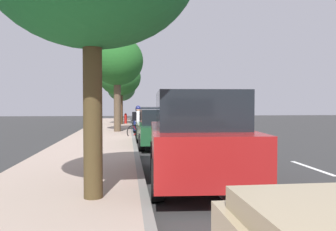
{
  "coord_description": "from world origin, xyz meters",
  "views": [
    {
      "loc": [
        2.38,
        17.48,
        1.72
      ],
      "look_at": [
        0.28,
        -0.4,
        1.14
      ],
      "focal_mm": 37.06,
      "sensor_mm": 36.0,
      "label": 1
    }
  ],
  "objects_px": {
    "parked_suv_red_far": "(195,136)",
    "bicycle_at_curb": "(142,131)",
    "street_tree_far_end": "(117,62)",
    "street_tree_mid_block": "(120,78)",
    "street_tree_near_cyclist": "(121,88)",
    "fire_hydrant": "(126,118)",
    "parked_sedan_black_nearest": "(145,117)",
    "parked_sedan_green_mid": "(160,128)",
    "parked_sedan_dark_blue_second": "(148,120)",
    "cyclist_with_backpack": "(138,118)"
  },
  "relations": [
    {
      "from": "cyclist_with_backpack",
      "to": "fire_hydrant",
      "type": "bearing_deg",
      "value": -86.37
    },
    {
      "from": "parked_sedan_dark_blue_second",
      "to": "parked_suv_red_far",
      "type": "xyz_separation_m",
      "value": [
        -0.23,
        13.4,
        0.27
      ]
    },
    {
      "from": "street_tree_far_end",
      "to": "parked_sedan_green_mid",
      "type": "bearing_deg",
      "value": 107.03
    },
    {
      "from": "bicycle_at_curb",
      "to": "cyclist_with_backpack",
      "type": "height_order",
      "value": "cyclist_with_backpack"
    },
    {
      "from": "parked_sedan_green_mid",
      "to": "parked_suv_red_far",
      "type": "distance_m",
      "value": 6.59
    },
    {
      "from": "cyclist_with_backpack",
      "to": "parked_sedan_black_nearest",
      "type": "bearing_deg",
      "value": -95.21
    },
    {
      "from": "street_tree_mid_block",
      "to": "cyclist_with_backpack",
      "type": "bearing_deg",
      "value": 96.36
    },
    {
      "from": "parked_sedan_green_mid",
      "to": "street_tree_far_end",
      "type": "distance_m",
      "value": 7.28
    },
    {
      "from": "cyclist_with_backpack",
      "to": "street_tree_near_cyclist",
      "type": "distance_m",
      "value": 16.31
    },
    {
      "from": "street_tree_far_end",
      "to": "street_tree_near_cyclist",
      "type": "bearing_deg",
      "value": -90.0
    },
    {
      "from": "parked_sedan_black_nearest",
      "to": "fire_hydrant",
      "type": "relative_size",
      "value": 5.24
    },
    {
      "from": "bicycle_at_curb",
      "to": "street_tree_mid_block",
      "type": "distance_m",
      "value": 10.94
    },
    {
      "from": "parked_suv_red_far",
      "to": "street_tree_near_cyclist",
      "type": "distance_m",
      "value": 26.74
    },
    {
      "from": "parked_sedan_black_nearest",
      "to": "cyclist_with_backpack",
      "type": "relative_size",
      "value": 2.65
    },
    {
      "from": "bicycle_at_curb",
      "to": "street_tree_far_end",
      "type": "relative_size",
      "value": 0.29
    },
    {
      "from": "parked_sedan_dark_blue_second",
      "to": "street_tree_mid_block",
      "type": "bearing_deg",
      "value": -75.13
    },
    {
      "from": "cyclist_with_backpack",
      "to": "parked_sedan_green_mid",
      "type": "bearing_deg",
      "value": 101.43
    },
    {
      "from": "street_tree_mid_block",
      "to": "street_tree_far_end",
      "type": "distance_m",
      "value": 7.59
    },
    {
      "from": "bicycle_at_curb",
      "to": "street_tree_far_end",
      "type": "xyz_separation_m",
      "value": [
        1.32,
        -2.71,
        3.82
      ]
    },
    {
      "from": "parked_sedan_black_nearest",
      "to": "parked_sedan_green_mid",
      "type": "bearing_deg",
      "value": 89.54
    },
    {
      "from": "parked_sedan_green_mid",
      "to": "street_tree_mid_block",
      "type": "height_order",
      "value": "street_tree_mid_block"
    },
    {
      "from": "bicycle_at_curb",
      "to": "parked_sedan_dark_blue_second",
      "type": "bearing_deg",
      "value": -98.48
    },
    {
      "from": "street_tree_near_cyclist",
      "to": "fire_hydrant",
      "type": "relative_size",
      "value": 5.2
    },
    {
      "from": "street_tree_far_end",
      "to": "parked_suv_red_far",
      "type": "bearing_deg",
      "value": 99.19
    },
    {
      "from": "street_tree_far_end",
      "to": "fire_hydrant",
      "type": "xyz_separation_m",
      "value": [
        -0.43,
        -8.29,
        -3.6
      ]
    },
    {
      "from": "parked_suv_red_far",
      "to": "street_tree_mid_block",
      "type": "relative_size",
      "value": 0.93
    },
    {
      "from": "parked_suv_red_far",
      "to": "cyclist_with_backpack",
      "type": "bearing_deg",
      "value": -84.75
    },
    {
      "from": "parked_sedan_green_mid",
      "to": "parked_sedan_black_nearest",
      "type": "bearing_deg",
      "value": -90.46
    },
    {
      "from": "bicycle_at_curb",
      "to": "fire_hydrant",
      "type": "xyz_separation_m",
      "value": [
        0.89,
        -10.99,
        0.21
      ]
    },
    {
      "from": "parked_sedan_dark_blue_second",
      "to": "parked_sedan_green_mid",
      "type": "xyz_separation_m",
      "value": [
        -0.05,
        6.82,
        0.0
      ]
    },
    {
      "from": "bicycle_at_curb",
      "to": "parked_sedan_black_nearest",
      "type": "bearing_deg",
      "value": -93.73
    },
    {
      "from": "fire_hydrant",
      "to": "street_tree_near_cyclist",
      "type": "bearing_deg",
      "value": -85.61
    },
    {
      "from": "street_tree_far_end",
      "to": "bicycle_at_curb",
      "type": "bearing_deg",
      "value": 116.03
    },
    {
      "from": "parked_sedan_green_mid",
      "to": "street_tree_mid_block",
      "type": "bearing_deg",
      "value": -82.2
    },
    {
      "from": "cyclist_with_backpack",
      "to": "street_tree_near_cyclist",
      "type": "bearing_deg",
      "value": -86.11
    },
    {
      "from": "bicycle_at_curb",
      "to": "cyclist_with_backpack",
      "type": "distance_m",
      "value": 0.81
    },
    {
      "from": "parked_sedan_green_mid",
      "to": "fire_hydrant",
      "type": "height_order",
      "value": "parked_sedan_green_mid"
    },
    {
      "from": "parked_suv_red_far",
      "to": "bicycle_at_curb",
      "type": "xyz_separation_m",
      "value": [
        0.74,
        -10.0,
        -0.65
      ]
    },
    {
      "from": "parked_suv_red_far",
      "to": "street_tree_mid_block",
      "type": "xyz_separation_m",
      "value": [
        2.06,
        -20.29,
        2.81
      ]
    },
    {
      "from": "street_tree_mid_block",
      "to": "street_tree_far_end",
      "type": "relative_size",
      "value": 0.94
    },
    {
      "from": "street_tree_near_cyclist",
      "to": "fire_hydrant",
      "type": "bearing_deg",
      "value": 94.39
    },
    {
      "from": "parked_sedan_green_mid",
      "to": "street_tree_far_end",
      "type": "relative_size",
      "value": 0.8
    },
    {
      "from": "cyclist_with_backpack",
      "to": "fire_hydrant",
      "type": "relative_size",
      "value": 1.98
    },
    {
      "from": "street_tree_near_cyclist",
      "to": "bicycle_at_curb",
      "type": "bearing_deg",
      "value": 94.56
    },
    {
      "from": "bicycle_at_curb",
      "to": "street_tree_mid_block",
      "type": "bearing_deg",
      "value": -82.68
    },
    {
      "from": "parked_sedan_black_nearest",
      "to": "parked_sedan_green_mid",
      "type": "height_order",
      "value": "same"
    },
    {
      "from": "parked_sedan_green_mid",
      "to": "street_tree_near_cyclist",
      "type": "xyz_separation_m",
      "value": [
        1.88,
        -19.99,
        2.52
      ]
    },
    {
      "from": "parked_sedan_dark_blue_second",
      "to": "street_tree_far_end",
      "type": "bearing_deg",
      "value": 20.73
    },
    {
      "from": "parked_sedan_green_mid",
      "to": "street_tree_near_cyclist",
      "type": "distance_m",
      "value": 20.23
    },
    {
      "from": "parked_sedan_black_nearest",
      "to": "bicycle_at_curb",
      "type": "xyz_separation_m",
      "value": [
        0.67,
        10.23,
        -0.38
      ]
    }
  ]
}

